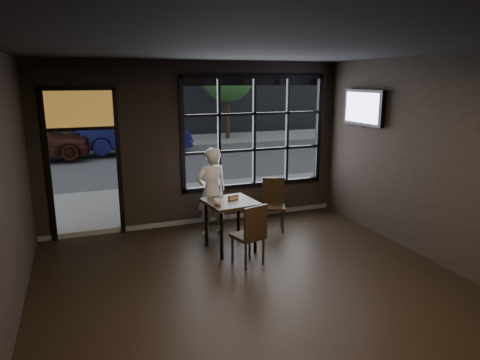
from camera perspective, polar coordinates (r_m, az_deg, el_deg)
name	(u,v)px	position (r m, az deg, el deg)	size (l,w,h in m)	color
floor	(271,306)	(5.78, 4.19, -16.46)	(6.00, 7.00, 0.02)	black
ceiling	(276,47)	(5.02, 4.84, 17.32)	(6.00, 7.00, 0.02)	black
wall_right	(461,168)	(6.97, 27.43, 1.44)	(0.04, 7.00, 3.20)	black
window_frame	(254,132)	(8.76, 1.90, 6.41)	(3.06, 0.12, 2.28)	black
stained_transom	(80,109)	(8.05, -20.61, 8.89)	(1.20, 0.06, 0.70)	orange
street_asphalt	(114,125)	(28.76, -16.47, 7.08)	(60.00, 41.00, 0.04)	#545456
cafe_table	(230,225)	(7.31, -1.29, -6.03)	(0.80, 0.80, 0.87)	black
chair_near	(248,234)	(6.74, 1.05, -7.19)	(0.43, 0.43, 0.99)	black
chair_window	(274,205)	(8.23, 4.50, -3.36)	(0.43, 0.43, 0.99)	black
man	(212,192)	(7.89, -3.80, -1.58)	(0.60, 0.40, 1.66)	silver
hotdog	(233,198)	(7.26, -0.91, -2.35)	(0.20, 0.08, 0.06)	tan
cup	(218,202)	(6.96, -3.02, -2.91)	(0.12, 0.12, 0.10)	silver
tv	(364,108)	(8.51, 16.18, 9.26)	(0.13, 1.14, 0.66)	black
navy_car	(136,134)	(16.96, -13.68, 5.98)	(1.46, 4.19, 1.38)	#111247
maroon_car	(29,140)	(16.55, -26.37, 4.81)	(1.64, 4.08, 1.39)	#391610
tree_left	(60,74)	(19.60, -22.87, 12.92)	(2.54, 2.54, 4.33)	#332114
tree_right	(227,74)	(20.19, -1.70, 13.91)	(2.54, 2.54, 4.33)	#332114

